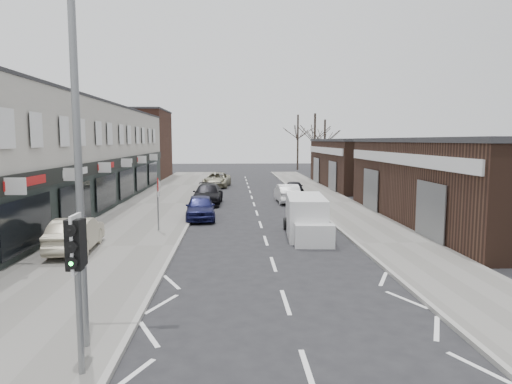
{
  "coord_description": "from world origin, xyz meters",
  "views": [
    {
      "loc": [
        -1.46,
        -10.49,
        4.58
      ],
      "look_at": [
        -0.6,
        6.95,
        2.6
      ],
      "focal_mm": 32.0,
      "sensor_mm": 36.0,
      "label": 1
    }
  ],
  "objects": [
    {
      "name": "traffic_light",
      "position": [
        -4.4,
        -2.02,
        2.41
      ],
      "size": [
        0.28,
        0.6,
        3.1
      ],
      "color": "slate",
      "rests_on": "pavement_left"
    },
    {
      "name": "tree_far_a",
      "position": [
        9.0,
        48.0,
        0.0
      ],
      "size": [
        3.6,
        3.6,
        8.0
      ],
      "primitive_type": null,
      "color": "#382D26",
      "rests_on": "ground"
    },
    {
      "name": "parked_car_right_b",
      "position": [
        3.5,
        26.67,
        0.65
      ],
      "size": [
        1.76,
        3.89,
        1.3
      ],
      "primitive_type": "imported",
      "rotation": [
        0.0,
        0.0,
        3.08
      ],
      "color": "black",
      "rests_on": "ground"
    },
    {
      "name": "pavement_right",
      "position": [
        5.75,
        22.0,
        0.06
      ],
      "size": [
        3.5,
        64.0,
        0.12
      ],
      "primitive_type": "cube",
      "color": "slate",
      "rests_on": "ground"
    },
    {
      "name": "warning_sign",
      "position": [
        -5.16,
        12.0,
        2.2
      ],
      "size": [
        0.12,
        0.8,
        2.7
      ],
      "color": "slate",
      "rests_on": "pavement_left"
    },
    {
      "name": "sedan_on_pavement",
      "position": [
        -7.87,
        8.02,
        0.8
      ],
      "size": [
        1.75,
        4.24,
        1.36
      ],
      "primitive_type": "imported",
      "rotation": [
        0.0,
        0.0,
        3.22
      ],
      "color": "#A8A087",
      "rests_on": "pavement_left"
    },
    {
      "name": "pedestrian",
      "position": [
        -7.7,
        8.17,
        1.02
      ],
      "size": [
        0.71,
        0.51,
        1.8
      ],
      "primitive_type": "imported",
      "rotation": [
        0.0,
        0.0,
        3.28
      ],
      "color": "black",
      "rests_on": "pavement_left"
    },
    {
      "name": "pavement_left",
      "position": [
        -6.75,
        22.0,
        0.06
      ],
      "size": [
        5.5,
        64.0,
        0.12
      ],
      "primitive_type": "cube",
      "color": "slate",
      "rests_on": "ground"
    },
    {
      "name": "ground",
      "position": [
        0.0,
        0.0,
        0.0
      ],
      "size": [
        160.0,
        160.0,
        0.0
      ],
      "primitive_type": "plane",
      "color": "black",
      "rests_on": "ground"
    },
    {
      "name": "tree_far_c",
      "position": [
        8.5,
        60.0,
        0.0
      ],
      "size": [
        3.6,
        3.6,
        8.5
      ],
      "primitive_type": null,
      "color": "#382D26",
      "rests_on": "ground"
    },
    {
      "name": "parked_car_left_a",
      "position": [
        -3.4,
        15.88,
        0.7
      ],
      "size": [
        1.93,
        4.23,
        1.41
      ],
      "primitive_type": "imported",
      "rotation": [
        0.0,
        0.0,
        0.06
      ],
      "color": "#161947",
      "rests_on": "ground"
    },
    {
      "name": "street_lamp",
      "position": [
        -4.53,
        -0.8,
        4.62
      ],
      "size": [
        2.23,
        0.22,
        8.0
      ],
      "color": "slate",
      "rests_on": "pavement_left"
    },
    {
      "name": "parked_car_left_c",
      "position": [
        -3.11,
        34.37,
        0.71
      ],
      "size": [
        2.85,
        5.3,
        1.42
      ],
      "primitive_type": "imported",
      "rotation": [
        0.0,
        0.0,
        -0.1
      ],
      "color": "#9F9B7F",
      "rests_on": "ground"
    },
    {
      "name": "right_unit_far",
      "position": [
        12.5,
        34.0,
        2.25
      ],
      "size": [
        10.0,
        16.0,
        4.5
      ],
      "primitive_type": "cube",
      "color": "#39231A",
      "rests_on": "ground"
    },
    {
      "name": "brick_block_far",
      "position": [
        -13.5,
        45.0,
        4.0
      ],
      "size": [
        8.0,
        10.0,
        8.0
      ],
      "primitive_type": "cube",
      "color": "#4B2A20",
      "rests_on": "ground"
    },
    {
      "name": "parked_car_left_b",
      "position": [
        -3.33,
        22.21,
        0.72
      ],
      "size": [
        2.2,
        5.01,
        1.43
      ],
      "primitive_type": "imported",
      "rotation": [
        0.0,
        0.0,
        -0.04
      ],
      "color": "black",
      "rests_on": "ground"
    },
    {
      "name": "right_unit_near",
      "position": [
        12.5,
        14.0,
        2.25
      ],
      "size": [
        10.0,
        18.0,
        4.5
      ],
      "primitive_type": "cube",
      "color": "#39231A",
      "rests_on": "ground"
    },
    {
      "name": "tree_far_b",
      "position": [
        11.5,
        54.0,
        0.0
      ],
      "size": [
        3.6,
        3.6,
        7.5
      ],
      "primitive_type": null,
      "color": "#382D26",
      "rests_on": "ground"
    },
    {
      "name": "parked_car_right_a",
      "position": [
        2.49,
        22.78,
        0.69
      ],
      "size": [
        1.58,
        4.23,
        1.38
      ],
      "primitive_type": "imported",
      "rotation": [
        0.0,
        0.0,
        3.17
      ],
      "color": "white",
      "rests_on": "ground"
    },
    {
      "name": "shop_terrace_left",
      "position": [
        -13.5,
        19.5,
        3.55
      ],
      "size": [
        8.0,
        41.0,
        7.1
      ],
      "primitive_type": "cube",
      "color": "#BDB7AD",
      "rests_on": "ground"
    },
    {
      "name": "white_van",
      "position": [
        2.0,
        10.87,
        0.91
      ],
      "size": [
        2.03,
        5.05,
        1.92
      ],
      "rotation": [
        0.0,
        0.0,
        -0.07
      ],
      "color": "white",
      "rests_on": "ground"
    }
  ]
}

